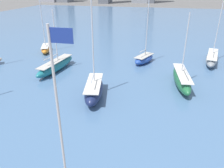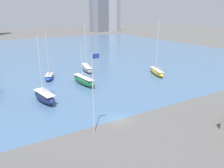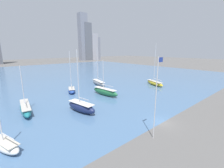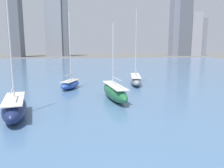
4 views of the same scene
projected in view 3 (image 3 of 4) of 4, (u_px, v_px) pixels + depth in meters
The scene contains 11 objects.
ground_plane at pixel (163, 123), 29.27m from camera, with size 500.00×500.00×0.00m, color #605E5B.
harbor_water at pixel (47, 76), 81.23m from camera, with size 180.00×140.00×0.00m.
flag_pole at pixel (156, 96), 22.70m from camera, with size 1.24×0.14×12.99m.
distant_city_skyline at pixel (15, 41), 151.69m from camera, with size 207.88×21.77×62.46m.
sailboat_navy at pixel (81, 107), 34.19m from camera, with size 4.02×8.78×14.04m.
sailboat_yellow at pixel (155, 83), 60.13m from camera, with size 5.42×10.05×16.48m.
sailboat_green at pixel (105, 92), 46.74m from camera, with size 3.27×10.43×10.95m.
sailboat_teal at pixel (26, 108), 34.01m from camera, with size 3.46×11.14×10.57m.
sailboat_gray at pixel (99, 83), 60.32m from camera, with size 4.30×10.76×15.08m.
sailboat_white at pixel (5, 145), 21.05m from camera, with size 3.84×6.52×9.63m.
sailboat_blue at pixel (72, 90), 49.55m from camera, with size 4.47×6.42×13.62m.
Camera 3 is at (-24.95, -14.03, 13.89)m, focal length 24.00 mm.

